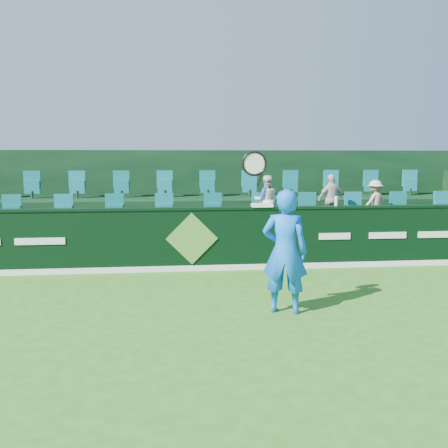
{
  "coord_description": "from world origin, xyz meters",
  "views": [
    {
      "loc": [
        -0.42,
        -6.48,
        2.41
      ],
      "look_at": [
        0.56,
        2.8,
        1.15
      ],
      "focal_mm": 40.0,
      "sensor_mm": 36.0,
      "label": 1
    }
  ],
  "objects": [
    {
      "name": "ground",
      "position": [
        0.0,
        0.0,
        0.0
      ],
      "size": [
        60.0,
        60.0,
        0.0
      ],
      "primitive_type": "plane",
      "color": "#2F6A19",
      "rests_on": "ground"
    },
    {
      "name": "sponsor_hoarding",
      "position": [
        0.0,
        4.0,
        0.67
      ],
      "size": [
        16.0,
        0.25,
        1.35
      ],
      "color": "black",
      "rests_on": "ground"
    },
    {
      "name": "stand_tier_front",
      "position": [
        0.0,
        5.1,
        0.4
      ],
      "size": [
        16.0,
        2.0,
        0.8
      ],
      "primitive_type": "cube",
      "color": "black",
      "rests_on": "ground"
    },
    {
      "name": "stand_tier_back",
      "position": [
        0.0,
        7.0,
        0.65
      ],
      "size": [
        16.0,
        1.8,
        1.3
      ],
      "primitive_type": "cube",
      "color": "black",
      "rests_on": "ground"
    },
    {
      "name": "stand_rear",
      "position": [
        0.0,
        7.44,
        1.22
      ],
      "size": [
        16.0,
        4.1,
        2.6
      ],
      "color": "black",
      "rests_on": "ground"
    },
    {
      "name": "seat_row_front",
      "position": [
        0.0,
        5.5,
        1.1
      ],
      "size": [
        13.5,
        0.5,
        0.6
      ],
      "primitive_type": "cube",
      "color": "#106A6C",
      "rests_on": "stand_tier_front"
    },
    {
      "name": "seat_row_back",
      "position": [
        0.0,
        7.3,
        1.6
      ],
      "size": [
        13.5,
        0.5,
        0.6
      ],
      "primitive_type": "cube",
      "color": "#106A6C",
      "rests_on": "stand_tier_back"
    },
    {
      "name": "tennis_player",
      "position": [
        1.3,
        0.93,
        0.98
      ],
      "size": [
        1.15,
        0.65,
        2.55
      ],
      "color": "blue",
      "rests_on": "ground"
    },
    {
      "name": "spectator_left",
      "position": [
        1.82,
        5.12,
        1.39
      ],
      "size": [
        0.59,
        0.47,
        1.18
      ],
      "primitive_type": "imported",
      "rotation": [
        0.0,
        0.0,
        3.1
      ],
      "color": "white",
      "rests_on": "stand_tier_front"
    },
    {
      "name": "spectator_middle",
      "position": [
        3.41,
        5.12,
        1.4
      ],
      "size": [
        0.75,
        0.42,
        1.2
      ],
      "primitive_type": "imported",
      "rotation": [
        0.0,
        0.0,
        3.34
      ],
      "color": "beige",
      "rests_on": "stand_tier_front"
    },
    {
      "name": "spectator_right",
      "position": [
        4.5,
        5.12,
        1.33
      ],
      "size": [
        0.78,
        0.64,
        1.05
      ],
      "primitive_type": "imported",
      "rotation": [
        0.0,
        0.0,
        3.57
      ],
      "color": "#C7AD8C",
      "rests_on": "stand_tier_front"
    },
    {
      "name": "towel",
      "position": [
        1.51,
        4.0,
        1.38
      ],
      "size": [
        0.44,
        0.29,
        0.07
      ],
      "primitive_type": "cube",
      "color": "white",
      "rests_on": "sponsor_hoarding"
    },
    {
      "name": "drinks_bottle",
      "position": [
        3.15,
        4.0,
        1.46
      ],
      "size": [
        0.07,
        0.07,
        0.22
      ],
      "primitive_type": "cylinder",
      "color": "silver",
      "rests_on": "sponsor_hoarding"
    }
  ]
}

